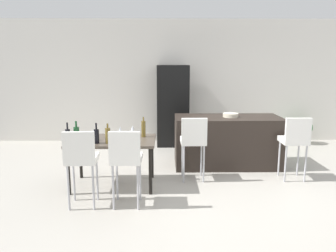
{
  "coord_description": "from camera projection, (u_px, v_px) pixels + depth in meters",
  "views": [
    {
      "loc": [
        -0.93,
        -5.18,
        1.91
      ],
      "look_at": [
        -0.86,
        0.32,
        0.85
      ],
      "focal_mm": 35.64,
      "sensor_mm": 36.0,
      "label": 1
    }
  ],
  "objects": [
    {
      "name": "bar_chair_left",
      "position": [
        193.0,
        139.0,
        5.34
      ],
      "size": [
        0.4,
        0.4,
        1.05
      ],
      "color": "white",
      "rests_on": "ground_plane"
    },
    {
      "name": "back_wall",
      "position": [
        202.0,
        81.0,
        8.04
      ],
      "size": [
        10.0,
        0.12,
        2.9
      ],
      "primitive_type": "cube",
      "color": "silver",
      "rests_on": "ground_plane"
    },
    {
      "name": "wine_glass_near",
      "position": [
        120.0,
        129.0,
        5.24
      ],
      "size": [
        0.07,
        0.07,
        0.17
      ],
      "color": "silver",
      "rests_on": "dining_table"
    },
    {
      "name": "wine_bottle_inner",
      "position": [
        143.0,
        129.0,
        5.26
      ],
      "size": [
        0.07,
        0.07,
        0.32
      ],
      "color": "brown",
      "rests_on": "dining_table"
    },
    {
      "name": "dining_table",
      "position": [
        112.0,
        144.0,
        5.11
      ],
      "size": [
        1.31,
        0.85,
        0.74
      ],
      "color": "#4C4238",
      "rests_on": "ground_plane"
    },
    {
      "name": "wine_glass_middle",
      "position": [
        133.0,
        128.0,
        5.33
      ],
      "size": [
        0.07,
        0.07,
        0.17
      ],
      "color": "silver",
      "rests_on": "dining_table"
    },
    {
      "name": "wine_bottle_left",
      "position": [
        97.0,
        136.0,
        4.84
      ],
      "size": [
        0.07,
        0.07,
        0.3
      ],
      "color": "black",
      "rests_on": "dining_table"
    },
    {
      "name": "ground_plane",
      "position": [
        220.0,
        180.0,
        5.46
      ],
      "size": [
        10.0,
        10.0,
        0.0
      ],
      "primitive_type": "plane",
      "color": "#ADA89E"
    },
    {
      "name": "wine_bottle_corner",
      "position": [
        77.0,
        135.0,
        4.79
      ],
      "size": [
        0.08,
        0.08,
        0.34
      ],
      "color": "#194723",
      "rests_on": "dining_table"
    },
    {
      "name": "refrigerator",
      "position": [
        173.0,
        105.0,
        7.7
      ],
      "size": [
        0.72,
        0.68,
        1.84
      ],
      "primitive_type": "cube",
      "color": "black",
      "rests_on": "ground_plane"
    },
    {
      "name": "fruit_bowl",
      "position": [
        231.0,
        115.0,
        6.07
      ],
      "size": [
        0.28,
        0.28,
        0.07
      ],
      "primitive_type": "cylinder",
      "color": "beige",
      "rests_on": "kitchen_island"
    },
    {
      "name": "dining_chair_near",
      "position": [
        81.0,
        156.0,
        4.33
      ],
      "size": [
        0.42,
        0.42,
        1.05
      ],
      "color": "white",
      "rests_on": "ground_plane"
    },
    {
      "name": "wine_glass_right",
      "position": [
        94.0,
        132.0,
        5.02
      ],
      "size": [
        0.07,
        0.07,
        0.17
      ],
      "color": "silver",
      "rests_on": "dining_table"
    },
    {
      "name": "dining_chair_far",
      "position": [
        126.0,
        156.0,
        4.34
      ],
      "size": [
        0.41,
        0.41,
        1.05
      ],
      "color": "white",
      "rests_on": "ground_plane"
    },
    {
      "name": "wine_bottle_far",
      "position": [
        108.0,
        135.0,
        4.85
      ],
      "size": [
        0.07,
        0.07,
        0.29
      ],
      "color": "brown",
      "rests_on": "dining_table"
    },
    {
      "name": "wine_bottle_end",
      "position": [
        68.0,
        136.0,
        4.76
      ],
      "size": [
        0.07,
        0.07,
        0.32
      ],
      "color": "black",
      "rests_on": "dining_table"
    },
    {
      "name": "kitchen_island",
      "position": [
        227.0,
        141.0,
        6.19
      ],
      "size": [
        1.93,
        0.86,
        0.92
      ],
      "primitive_type": "cube",
      "color": "black",
      "rests_on": "ground_plane"
    },
    {
      "name": "potted_plant",
      "position": [
        304.0,
        129.0,
        7.84
      ],
      "size": [
        0.4,
        0.4,
        0.6
      ],
      "color": "beige",
      "rests_on": "ground_plane"
    },
    {
      "name": "bar_chair_middle",
      "position": [
        295.0,
        138.0,
        5.36
      ],
      "size": [
        0.41,
        0.41,
        1.05
      ],
      "color": "white",
      "rests_on": "ground_plane"
    }
  ]
}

